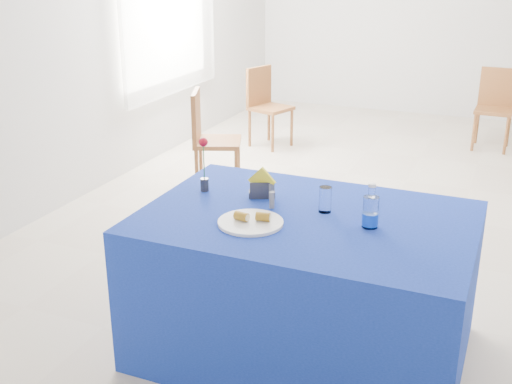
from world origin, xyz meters
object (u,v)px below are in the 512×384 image
at_px(blue_table, 305,285).
at_px(water_bottle, 370,213).
at_px(chair_win_b, 265,101).
at_px(chair_bg_left, 495,103).
at_px(chair_win_a, 208,134).
at_px(plate, 251,222).

bearing_deg(blue_table, water_bottle, -2.47).
distance_m(blue_table, chair_win_b, 3.83).
distance_m(chair_bg_left, chair_win_a, 3.21).
xyz_separation_m(plate, chair_win_b, (-1.41, 3.67, -0.29)).
distance_m(blue_table, water_bottle, 0.55).
bearing_deg(chair_bg_left, water_bottle, -93.01).
xyz_separation_m(water_bottle, chair_win_a, (-1.86, 1.99, -0.32)).
xyz_separation_m(plate, water_bottle, (0.53, 0.18, 0.06)).
bearing_deg(water_bottle, plate, -160.80).
xyz_separation_m(chair_win_a, chair_win_b, (-0.08, 1.50, -0.02)).
relative_size(blue_table, water_bottle, 7.44).
xyz_separation_m(water_bottle, chair_win_b, (-1.93, 3.48, -0.35)).
bearing_deg(water_bottle, blue_table, 177.53).
height_order(plate, water_bottle, water_bottle).
height_order(chair_bg_left, chair_win_b, chair_win_b).
bearing_deg(chair_win_a, plate, -170.23).
bearing_deg(chair_win_a, chair_win_b, -18.78).
xyz_separation_m(blue_table, water_bottle, (0.31, -0.01, 0.45)).
relative_size(water_bottle, chair_win_b, 0.26).
xyz_separation_m(blue_table, chair_bg_left, (0.64, 4.33, 0.10)).
height_order(plate, blue_table, plate).
relative_size(plate, blue_table, 0.19).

